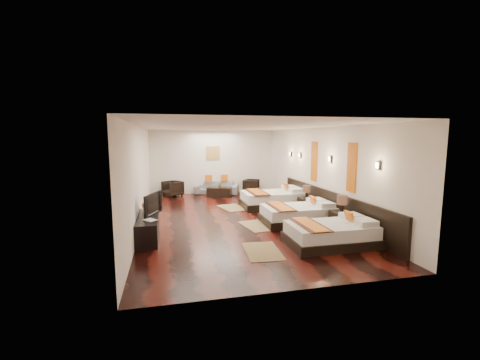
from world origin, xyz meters
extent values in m
cube|color=black|center=(0.00, 0.00, 0.00)|extent=(5.50, 9.50, 0.01)
cube|color=white|center=(0.00, 0.00, 2.80)|extent=(5.50, 9.50, 0.01)
cube|color=silver|center=(0.00, 4.75, 1.40)|extent=(5.50, 0.01, 2.80)
cube|color=silver|center=(-2.75, 0.00, 1.40)|extent=(0.01, 9.50, 2.80)
cube|color=silver|center=(2.75, 0.00, 1.40)|extent=(0.01, 9.50, 2.80)
cube|color=black|center=(2.71, -0.80, 0.45)|extent=(0.08, 6.60, 0.90)
cube|color=black|center=(1.67, -2.83, 0.11)|extent=(2.01, 1.25, 0.21)
cube|color=white|center=(1.67, -2.83, 0.35)|extent=(1.92, 1.15, 0.29)
cube|color=orange|center=(2.15, -2.83, 0.61)|extent=(0.15, 0.31, 0.31)
cube|color=#38190F|center=(1.14, -2.83, 0.51)|extent=(0.53, 1.26, 0.02)
cube|color=orange|center=(1.14, -2.83, 0.52)|extent=(0.36, 1.26, 0.02)
cube|color=black|center=(1.67, -0.91, 0.11)|extent=(2.06, 1.28, 0.22)
cube|color=white|center=(1.67, -0.91, 0.36)|extent=(1.96, 1.18, 0.29)
cube|color=orange|center=(2.16, -0.91, 0.63)|extent=(0.15, 0.31, 0.32)
cube|color=#38190F|center=(1.13, -0.91, 0.52)|extent=(0.54, 1.29, 0.02)
cube|color=orange|center=(1.13, -0.91, 0.53)|extent=(0.37, 1.29, 0.02)
cube|color=black|center=(1.67, 1.35, 0.12)|extent=(2.22, 1.37, 0.23)
cube|color=white|center=(1.67, 1.35, 0.39)|extent=(2.11, 1.27, 0.32)
cube|color=orange|center=(2.20, 1.35, 0.68)|extent=(0.16, 0.34, 0.34)
cube|color=#38190F|center=(1.09, 1.35, 0.56)|extent=(0.58, 1.40, 0.02)
cube|color=orange|center=(1.09, 1.35, 0.58)|extent=(0.40, 1.40, 0.02)
cube|color=black|center=(2.44, -1.98, 0.28)|extent=(0.50, 0.50, 0.55)
cylinder|color=black|center=(2.44, -1.98, 0.67)|extent=(0.09, 0.09, 0.22)
cylinder|color=#3F2619|center=(2.44, -1.98, 0.86)|extent=(0.27, 0.27, 0.24)
cube|color=black|center=(2.44, 0.20, 0.26)|extent=(0.47, 0.47, 0.52)
cylinder|color=black|center=(2.44, 0.20, 0.62)|extent=(0.08, 0.08, 0.21)
cylinder|color=#3F2619|center=(2.44, 0.20, 0.81)|extent=(0.25, 0.25, 0.23)
cube|color=#94774B|center=(-0.01, -2.91, 0.01)|extent=(0.83, 1.25, 0.01)
cube|color=#94774B|center=(0.45, -0.93, 0.01)|extent=(0.95, 1.32, 0.01)
cube|color=#94774B|center=(0.23, 1.51, 0.01)|extent=(1.04, 1.35, 0.01)
cube|color=black|center=(-2.50, -1.38, 0.28)|extent=(0.50, 1.80, 0.55)
imported|color=black|center=(-2.45, -1.22, 0.83)|extent=(0.48, 0.95, 0.56)
imported|color=black|center=(-2.50, -1.90, 0.56)|extent=(0.36, 0.37, 0.03)
imported|color=brown|center=(-2.50, -0.70, 0.74)|extent=(0.46, 0.46, 0.38)
imported|color=slate|center=(0.11, 4.45, 0.28)|extent=(2.03, 1.32, 0.55)
imported|color=black|center=(-1.81, 4.30, 0.33)|extent=(0.98, 0.97, 0.65)
imported|color=black|center=(1.68, 4.39, 0.31)|extent=(0.89, 0.89, 0.61)
cube|color=black|center=(0.11, 3.72, 0.20)|extent=(1.11, 0.79, 0.40)
imported|color=#20551C|center=(0.14, 3.69, 0.52)|extent=(0.27, 0.25, 0.24)
cube|color=#D86014|center=(2.73, -1.90, 1.70)|extent=(0.04, 0.40, 1.30)
cube|color=#D86014|center=(2.73, 0.30, 1.70)|extent=(0.04, 0.40, 1.30)
cube|color=black|center=(2.71, -3.00, 1.85)|extent=(0.06, 0.12, 0.18)
cube|color=#FFD18C|center=(2.68, -3.00, 1.85)|extent=(0.02, 0.10, 0.14)
cube|color=black|center=(2.71, -0.80, 1.85)|extent=(0.06, 0.12, 0.18)
cube|color=#FFD18C|center=(2.68, -0.80, 1.85)|extent=(0.02, 0.10, 0.14)
cube|color=black|center=(2.71, 1.40, 1.85)|extent=(0.06, 0.12, 0.18)
cube|color=#FFD18C|center=(2.68, 1.40, 1.85)|extent=(0.02, 0.10, 0.14)
cube|color=black|center=(2.71, 2.30, 1.85)|extent=(0.06, 0.12, 0.18)
cube|color=#FFD18C|center=(2.68, 2.30, 1.85)|extent=(0.02, 0.10, 0.14)
cube|color=#AD873F|center=(0.00, 4.73, 1.80)|extent=(0.60, 0.04, 0.60)
camera|label=1|loc=(-1.98, -9.33, 2.48)|focal=23.77mm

